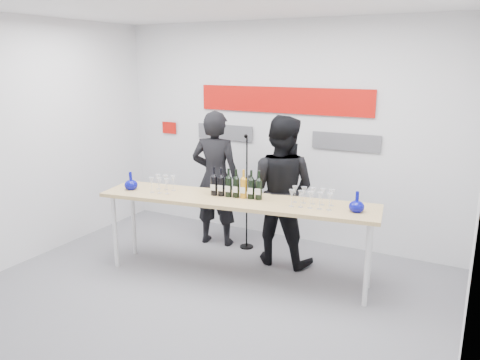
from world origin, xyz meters
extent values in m
plane|color=slate|center=(0.00, 0.00, 0.00)|extent=(5.00, 5.00, 0.00)
cube|color=silver|center=(0.00, 2.00, 1.50)|extent=(5.00, 0.04, 3.00)
cube|color=#BE0E08|center=(0.00, 1.97, 1.95)|extent=(2.50, 0.02, 0.35)
cube|color=#59595E|center=(-0.90, 1.97, 1.45)|extent=(0.90, 0.02, 0.22)
cube|color=#59595E|center=(0.90, 1.97, 1.45)|extent=(0.90, 0.02, 0.22)
cube|color=#BE0E08|center=(-1.90, 1.97, 1.45)|extent=(0.25, 0.02, 0.18)
cube|color=tan|center=(0.07, 0.51, 0.93)|extent=(3.25, 1.13, 0.04)
cylinder|color=silver|center=(-1.36, 0.07, 0.46)|extent=(0.05, 0.05, 0.91)
cylinder|color=silver|center=(1.57, 0.53, 0.46)|extent=(0.05, 0.05, 0.91)
cylinder|color=silver|center=(-1.43, 0.49, 0.46)|extent=(0.05, 0.05, 0.91)
cylinder|color=silver|center=(1.51, 0.95, 0.46)|extent=(0.05, 0.05, 0.91)
imported|color=black|center=(-0.67, 1.31, 0.92)|extent=(0.74, 0.55, 1.84)
imported|color=black|center=(0.34, 1.16, 0.92)|extent=(0.92, 0.73, 1.85)
cylinder|color=black|center=(-0.22, 1.35, 0.01)|extent=(0.18, 0.18, 0.02)
cylinder|color=black|center=(-0.22, 1.35, 0.76)|extent=(0.02, 0.02, 1.51)
sphere|color=black|center=(-0.22, 1.32, 1.53)|extent=(0.05, 0.05, 0.05)
camera|label=1|loc=(2.48, -3.94, 2.47)|focal=35.00mm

